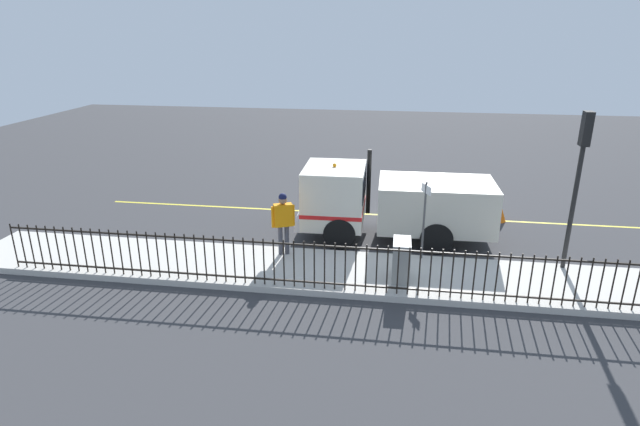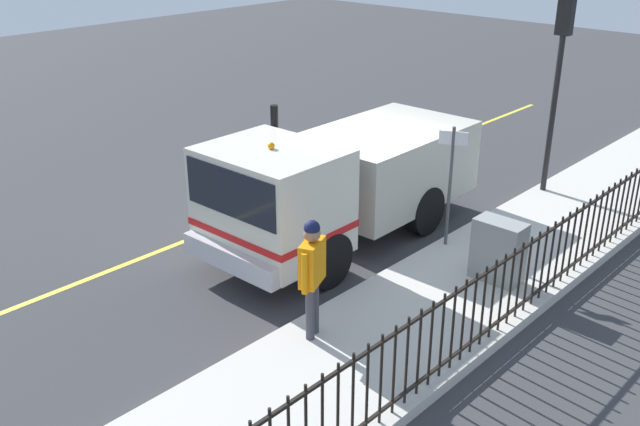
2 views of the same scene
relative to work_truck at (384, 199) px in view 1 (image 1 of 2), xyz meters
The scene contains 10 objects.
ground_plane 1.54m from the work_truck, 88.27° to the left, with size 54.23×54.23×0.00m, color #38383A.
sidewalk_slab 3.18m from the work_truck, 16.75° to the left, with size 2.52×24.65×0.17m, color beige.
lane_marking 2.64m from the work_truck, 158.38° to the left, with size 0.12×22.18×0.01m, color yellow.
work_truck is the anchor object (origin of this frame).
worker_standing 3.41m from the work_truck, 53.16° to the right, with size 0.41×0.62×1.81m.
iron_fence 4.05m from the work_truck, 12.19° to the left, with size 0.04×20.99×1.24m.
traffic_light_near 5.50m from the work_truck, 69.90° to the left, with size 0.30×0.21×4.16m.
utility_cabinet 3.22m from the work_truck, 10.06° to the left, with size 0.82×0.44×1.05m, color gray.
traffic_cone 4.51m from the work_truck, 118.93° to the left, with size 0.50×0.50×0.71m, color orange.
street_sign 2.10m from the work_truck, 32.78° to the left, with size 0.47×0.24×2.22m.
Camera 1 is at (15.19, -0.56, 6.21)m, focal length 29.03 mm.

